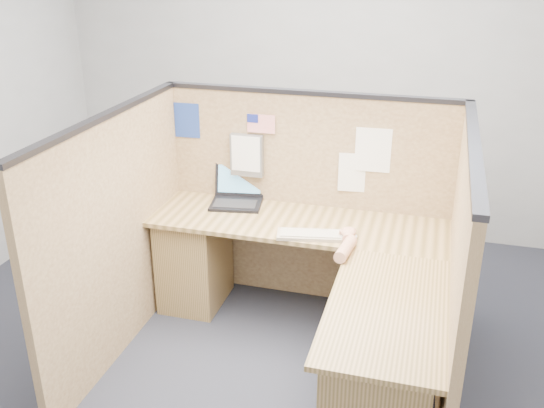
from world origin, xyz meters
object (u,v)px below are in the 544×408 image
(keyboard, at_px, (312,235))
(mouse, at_px, (349,236))
(laptop, at_px, (239,194))
(l_desk, at_px, (311,300))

(keyboard, xyz_separation_m, mouse, (0.22, 0.03, 0.01))
(laptop, relative_size, mouse, 3.51)
(l_desk, distance_m, mouse, 0.46)
(laptop, distance_m, mouse, 0.92)
(mouse, bearing_deg, l_desk, -129.12)
(mouse, bearing_deg, laptop, 155.51)
(l_desk, bearing_deg, keyboard, 102.67)
(l_desk, xyz_separation_m, mouse, (0.18, 0.22, 0.36))
(laptop, distance_m, keyboard, 0.75)
(l_desk, height_order, keyboard, keyboard)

